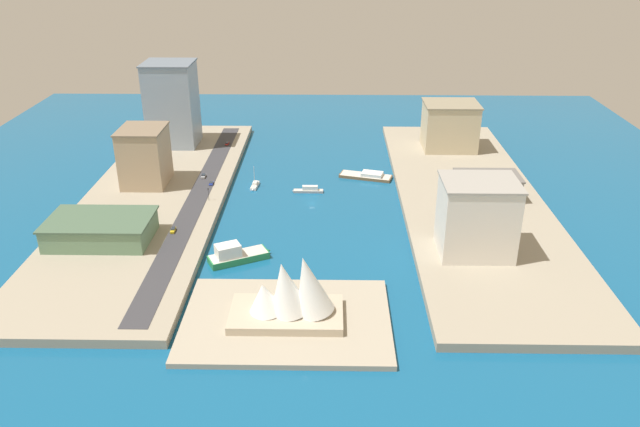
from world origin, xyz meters
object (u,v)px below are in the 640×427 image
object	(u,v)px
terminal_long_green	(101,229)
traffic_light_waterfront	(208,192)
hotel_broad_white	(477,217)
opera_landmark	(291,294)
sedan_silver	(204,176)
tower_tall_glass	(172,104)
ferry_green_doubledeck	(235,255)
hatchback_blue	(211,183)
sailboat_small_white	(255,185)
taxi_yellow_cab	(173,230)
pickup_red	(227,143)
yacht_sleek_gray	(309,190)
apartment_midrise_tan	(145,156)
barge_flat_brown	(367,176)
carpark_squat_concrete	(487,186)
office_block_beige	(450,126)

from	to	relation	value
terminal_long_green	traffic_light_waterfront	bearing A→B (deg)	-131.52
hotel_broad_white	opera_landmark	distance (m)	87.50
terminal_long_green	sedan_silver	world-z (taller)	terminal_long_green
tower_tall_glass	traffic_light_waterfront	xyz separation A→B (m)	(-36.20, 87.49, -20.74)
ferry_green_doubledeck	hatchback_blue	xyz separation A→B (m)	(23.12, -75.07, 1.50)
sailboat_small_white	opera_landmark	bearing A→B (deg)	102.12
taxi_yellow_cab	pickup_red	bearing A→B (deg)	-92.67
terminal_long_green	pickup_red	world-z (taller)	terminal_long_green
hatchback_blue	pickup_red	bearing A→B (deg)	-88.63
yacht_sleek_gray	pickup_red	bearing A→B (deg)	-51.47
apartment_midrise_tan	yacht_sleek_gray	bearing A→B (deg)	178.44
barge_flat_brown	pickup_red	xyz separation A→B (m)	(84.23, -45.32, 3.17)
barge_flat_brown	tower_tall_glass	world-z (taller)	tower_tall_glass
ferry_green_doubledeck	taxi_yellow_cab	distance (m)	36.09
terminal_long_green	traffic_light_waterfront	world-z (taller)	terminal_long_green
barge_flat_brown	pickup_red	size ratio (longest dim) A/B	6.09
terminal_long_green	ferry_green_doubledeck	bearing A→B (deg)	169.37
carpark_squat_concrete	pickup_red	distance (m)	162.22
carpark_squat_concrete	yacht_sleek_gray	bearing A→B (deg)	-8.21
terminal_long_green	office_block_beige	distance (m)	211.15
ferry_green_doubledeck	office_block_beige	world-z (taller)	office_block_beige
hotel_broad_white	pickup_red	bearing A→B (deg)	-47.91
yacht_sleek_gray	apartment_midrise_tan	bearing A→B (deg)	-1.56
tower_tall_glass	pickup_red	size ratio (longest dim) A/B	10.20
yacht_sleek_gray	hatchback_blue	distance (m)	51.18
hotel_broad_white	sedan_silver	bearing A→B (deg)	-32.44
hotel_broad_white	opera_landmark	world-z (taller)	hotel_broad_white
taxi_yellow_cab	apartment_midrise_tan	bearing A→B (deg)	-64.99
yacht_sleek_gray	office_block_beige	bearing A→B (deg)	-142.97
carpark_squat_concrete	pickup_red	size ratio (longest dim) A/B	6.40
traffic_light_waterfront	hotel_broad_white	bearing A→B (deg)	156.93
office_block_beige	taxi_yellow_cab	bearing A→B (deg)	39.71
hotel_broad_white	carpark_squat_concrete	bearing A→B (deg)	-107.42
hatchback_blue	apartment_midrise_tan	bearing A→B (deg)	-2.43
hotel_broad_white	hatchback_blue	distance (m)	142.15
apartment_midrise_tan	tower_tall_glass	bearing A→B (deg)	-89.98
sailboat_small_white	barge_flat_brown	distance (m)	62.23
carpark_squat_concrete	hotel_broad_white	bearing A→B (deg)	72.58
terminal_long_green	traffic_light_waterfront	xyz separation A→B (m)	(-38.40, -43.37, -0.87)
pickup_red	opera_landmark	bearing A→B (deg)	105.31
barge_flat_brown	taxi_yellow_cab	size ratio (longest dim) A/B	5.79
ferry_green_doubledeck	pickup_red	world-z (taller)	ferry_green_doubledeck
apartment_midrise_tan	taxi_yellow_cab	distance (m)	64.42
ferry_green_doubledeck	hatchback_blue	world-z (taller)	ferry_green_doubledeck
sedan_silver	traffic_light_waterfront	bearing A→B (deg)	105.25
apartment_midrise_tan	taxi_yellow_cab	world-z (taller)	apartment_midrise_tan
hotel_broad_white	taxi_yellow_cab	distance (m)	130.96
yacht_sleek_gray	carpark_squat_concrete	size ratio (longest dim) A/B	0.52
sailboat_small_white	traffic_light_waterfront	world-z (taller)	sailboat_small_white
hatchback_blue	sedan_silver	bearing A→B (deg)	-58.96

